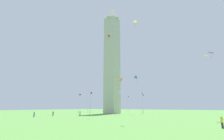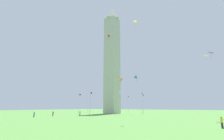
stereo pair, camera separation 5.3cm
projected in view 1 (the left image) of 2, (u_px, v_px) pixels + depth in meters
name	position (u px, v px, depth m)	size (l,w,h in m)	color
ground_plane	(112.00, 114.00, 78.90)	(260.00, 260.00, 0.00)	#548C3D
obelisk_monument	(112.00, 57.00, 84.79)	(6.03, 6.03, 54.86)	#B7B2A8
flagpole_n	(128.00, 103.00, 92.45)	(1.12, 0.14, 9.06)	silver
flagpole_ne	(107.00, 103.00, 94.86)	(1.12, 0.14, 9.06)	silver
flagpole_e	(88.00, 103.00, 88.57)	(1.12, 0.14, 9.06)	silver
flagpole_se	(79.00, 103.00, 77.25)	(1.12, 0.14, 9.06)	silver
flagpole_s	(90.00, 102.00, 67.55)	(1.12, 0.14, 9.06)	silver
flagpole_sw	(119.00, 102.00, 65.14)	(1.12, 0.14, 9.06)	silver
flagpole_w	(142.00, 102.00, 71.43)	(1.12, 0.14, 9.06)	silver
flagpole_nw	(143.00, 103.00, 82.75)	(1.12, 0.14, 9.06)	silver
person_blue_shirt	(34.00, 114.00, 50.98)	(0.32, 0.32, 1.62)	#2D2D38
person_black_shirt	(53.00, 114.00, 57.04)	(0.32, 0.32, 1.62)	#2D2D38
person_gray_shirt	(80.00, 113.00, 56.21)	(0.32, 0.32, 1.76)	#2D2D38
person_yellow_shirt	(222.00, 122.00, 24.24)	(0.32, 0.32, 1.64)	#2D2D38
kite_white_diamond	(206.00, 56.00, 42.94)	(1.04, 0.98, 1.60)	white
kite_purple_diamond	(211.00, 53.00, 52.13)	(1.65, 1.59, 2.25)	purple
kite_orange_box	(121.00, 80.00, 71.95)	(1.55, 1.35, 2.74)	orange
kite_blue_delta	(136.00, 77.00, 69.86)	(2.32, 2.49, 3.13)	blue
kite_yellow_delta	(135.00, 23.00, 40.44)	(1.30, 1.23, 1.67)	yellow
kite_red_delta	(108.00, 36.00, 59.97)	(1.39, 1.44, 1.92)	red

